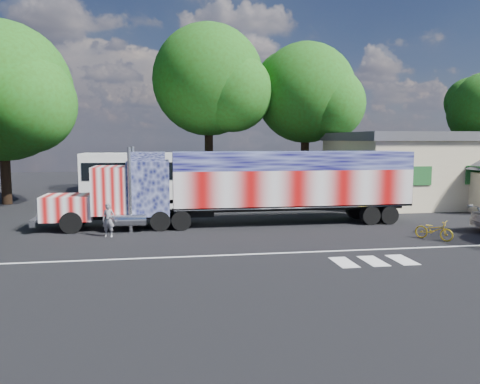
{
  "coord_description": "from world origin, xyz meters",
  "views": [
    {
      "loc": [
        -3.83,
        -21.44,
        4.66
      ],
      "look_at": [
        0.0,
        3.0,
        1.9
      ],
      "focal_mm": 35.0,
      "sensor_mm": 36.0,
      "label": 1
    }
  ],
  "objects": [
    {
      "name": "lane_markings",
      "position": [
        1.71,
        -3.77,
        0.01
      ],
      "size": [
        30.0,
        2.67,
        0.01
      ],
      "color": "silver",
      "rests_on": "ground"
    },
    {
      "name": "coach_bus",
      "position": [
        -3.17,
        11.84,
        1.94
      ],
      "size": [
        12.9,
        3.0,
        3.75
      ],
      "color": "silver",
      "rests_on": "ground"
    },
    {
      "name": "tree_n_mid",
      "position": [
        -0.16,
        17.85,
        9.53
      ],
      "size": [
        9.65,
        9.19,
        14.19
      ],
      "color": "black",
      "rests_on": "ground"
    },
    {
      "name": "woman",
      "position": [
        -6.66,
        1.5,
        0.82
      ],
      "size": [
        0.68,
        0.53,
        1.64
      ],
      "primitive_type": "imported",
      "rotation": [
        0.0,
        0.0,
        -0.26
      ],
      "color": "slate",
      "rests_on": "ground"
    },
    {
      "name": "ground",
      "position": [
        0.0,
        0.0,
        0.0
      ],
      "size": [
        100.0,
        100.0,
        0.0
      ],
      "primitive_type": "plane",
      "color": "black"
    },
    {
      "name": "tree_ne_a",
      "position": [
        8.07,
        17.47,
        8.57
      ],
      "size": [
        8.88,
        8.45,
        12.85
      ],
      "color": "black",
      "rests_on": "ground"
    },
    {
      "name": "tree_nw_a",
      "position": [
        -15.24,
        14.59,
        8.05
      ],
      "size": [
        10.45,
        9.95,
        13.08
      ],
      "color": "black",
      "rests_on": "ground"
    },
    {
      "name": "bicycle",
      "position": [
        8.5,
        -1.55,
        0.46
      ],
      "size": [
        1.59,
        1.76,
        0.93
      ],
      "primitive_type": "imported",
      "rotation": [
        0.0,
        0.0,
        0.68
      ],
      "color": "gold",
      "rests_on": "ground"
    },
    {
      "name": "semi_truck",
      "position": [
        0.54,
        3.75,
        2.22
      ],
      "size": [
        20.22,
        3.19,
        4.31
      ],
      "color": "black",
      "rests_on": "ground"
    }
  ]
}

